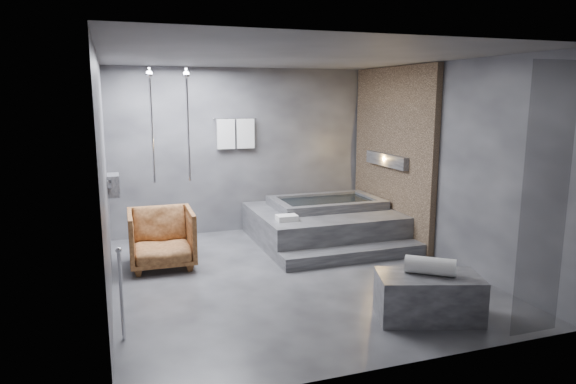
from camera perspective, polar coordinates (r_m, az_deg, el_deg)
name	(u,v)px	position (r m, az deg, el deg)	size (l,w,h in m)	color
room	(313,142)	(6.87, 2.85, 5.60)	(5.00, 5.04, 2.82)	#2B2B2D
tub_deck	(322,225)	(8.46, 3.83, -3.63)	(2.20, 2.00, 0.50)	#303032
tub_step	(354,254)	(7.48, 7.35, -6.90)	(2.20, 0.36, 0.18)	#303032
concrete_bench	(428,297)	(5.74, 15.32, -11.15)	(1.06, 0.58, 0.48)	#333335
driftwood_chair	(162,238)	(7.29, -13.87, -5.00)	(0.87, 0.89, 0.81)	#4A2812
rolled_towel	(430,266)	(5.65, 15.52, -7.91)	(0.19, 0.19, 0.52)	white
deck_towel	(287,218)	(7.66, -0.13, -2.89)	(0.31, 0.22, 0.08)	silver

